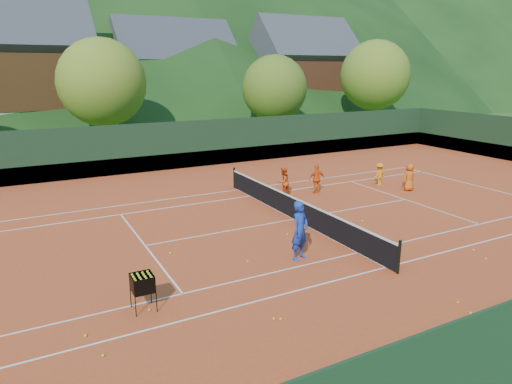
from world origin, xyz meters
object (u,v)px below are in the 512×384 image
chalet_left (8,75)px  coach (300,230)px  chalet_right (302,77)px  ball_hopper (142,284)px  student_c (409,177)px  tennis_net (295,208)px  chalet_mid (174,80)px  student_d (379,175)px  student_a (283,182)px  student_b (317,179)px

chalet_left → coach: bearing=-76.7°
chalet_right → ball_hopper: bearing=-128.7°
student_c → ball_hopper: bearing=23.5°
tennis_net → chalet_mid: 34.81m
student_c → chalet_mid: chalet_mid is taller
ball_hopper → chalet_right: chalet_right is taller
student_d → chalet_left: (-17.09, 27.37, 4.99)m
student_a → student_b: size_ratio=0.97×
student_a → chalet_right: 32.82m
tennis_net → ball_hopper: size_ratio=12.07×
ball_hopper → student_c: bearing=20.1°
coach → ball_hopper: bearing=166.3°
student_c → tennis_net: (-7.80, -1.17, -0.23)m
chalet_right → tennis_net: bearing=-123.7°
student_b → chalet_right: (16.76, 27.00, 4.48)m
coach → student_d: size_ratio=1.57×
student_d → student_a: bearing=-20.0°
coach → chalet_right: bearing=33.8°
student_b → chalet_left: 30.46m
student_d → chalet_right: bearing=-128.4°
student_a → chalet_left: size_ratio=0.11×
student_b → chalet_mid: bearing=-89.6°
student_b → chalet_left: bearing=-58.4°
student_c → student_d: 1.63m
student_d → chalet_mid: chalet_mid is taller
tennis_net → chalet_right: size_ratio=1.01×
ball_hopper → student_d: bearing=25.8°
tennis_net → chalet_left: (-10.00, 30.00, 5.13)m
ball_hopper → chalet_mid: chalet_mid is taller
tennis_net → chalet_left: size_ratio=0.87×
ball_hopper → chalet_left: bearing=94.0°
ball_hopper → chalet_left: size_ratio=0.07×
student_a → chalet_mid: (4.56, 30.69, 4.24)m
student_d → ball_hopper: 16.31m
coach → chalet_right: 40.41m
chalet_left → student_c: bearing=-58.3°
tennis_net → student_d: bearing=20.4°
student_c → chalet_left: (-17.80, 28.83, 4.90)m
tennis_net → student_a: bearing=66.6°
student_d → ball_hopper: student_d is taller
student_d → student_c: bearing=102.9°
student_a → chalet_left: chalet_left is taller
student_c → student_d: size_ratio=1.13×
student_c → chalet_right: 31.62m
student_b → student_d: student_b is taller
coach → student_b: coach is taller
coach → chalet_left: (-7.91, 33.57, 4.62)m
student_a → student_c: (6.36, -2.14, -0.01)m
student_b → coach: bearing=56.5°
student_a → tennis_net: student_a is taller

